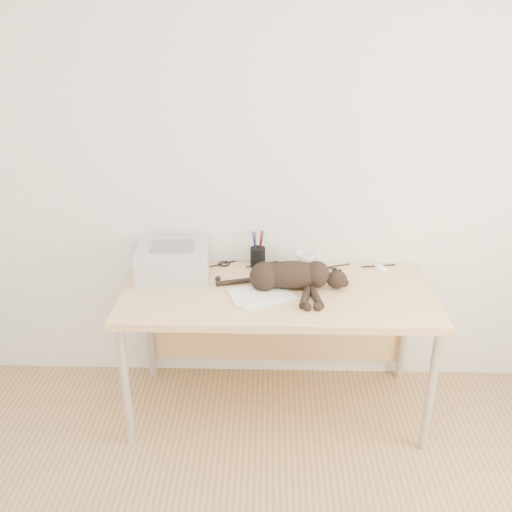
{
  "coord_description": "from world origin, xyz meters",
  "views": [
    {
      "loc": [
        -0.05,
        -1.2,
        2.09
      ],
      "look_at": [
        -0.11,
        1.34,
        0.96
      ],
      "focal_mm": 40.0,
      "sensor_mm": 36.0,
      "label": 1
    }
  ],
  "objects_px": {
    "cat": "(288,277)",
    "desk": "(277,306)",
    "pen_cup": "(258,257)",
    "mug": "(305,262)",
    "mouse": "(381,267)",
    "printer": "(174,261)"
  },
  "relations": [
    {
      "from": "cat",
      "to": "mouse",
      "type": "bearing_deg",
      "value": 24.2
    },
    {
      "from": "mug",
      "to": "mouse",
      "type": "relative_size",
      "value": 1.09
    },
    {
      "from": "desk",
      "to": "mouse",
      "type": "height_order",
      "value": "mouse"
    },
    {
      "from": "cat",
      "to": "mug",
      "type": "height_order",
      "value": "cat"
    },
    {
      "from": "cat",
      "to": "mug",
      "type": "distance_m",
      "value": 0.24
    },
    {
      "from": "mug",
      "to": "mouse",
      "type": "xyz_separation_m",
      "value": [
        0.42,
        0.03,
        -0.03
      ]
    },
    {
      "from": "cat",
      "to": "pen_cup",
      "type": "distance_m",
      "value": 0.31
    },
    {
      "from": "pen_cup",
      "to": "mouse",
      "type": "xyz_separation_m",
      "value": [
        0.68,
        -0.02,
        -0.04
      ]
    },
    {
      "from": "mug",
      "to": "printer",
      "type": "bearing_deg",
      "value": -173.15
    },
    {
      "from": "cat",
      "to": "desk",
      "type": "bearing_deg",
      "value": 131.77
    },
    {
      "from": "printer",
      "to": "pen_cup",
      "type": "height_order",
      "value": "pen_cup"
    },
    {
      "from": "desk",
      "to": "printer",
      "type": "bearing_deg",
      "value": 171.97
    },
    {
      "from": "mug",
      "to": "pen_cup",
      "type": "relative_size",
      "value": 0.51
    },
    {
      "from": "printer",
      "to": "pen_cup",
      "type": "distance_m",
      "value": 0.47
    },
    {
      "from": "mug",
      "to": "pen_cup",
      "type": "xyz_separation_m",
      "value": [
        -0.26,
        0.04,
        0.01
      ]
    },
    {
      "from": "printer",
      "to": "mouse",
      "type": "xyz_separation_m",
      "value": [
        1.13,
        0.11,
        -0.07
      ]
    },
    {
      "from": "pen_cup",
      "to": "desk",
      "type": "bearing_deg",
      "value": -61.71
    },
    {
      "from": "cat",
      "to": "pen_cup",
      "type": "xyz_separation_m",
      "value": [
        -0.16,
        0.26,
        -0.01
      ]
    },
    {
      "from": "cat",
      "to": "pen_cup",
      "type": "height_order",
      "value": "pen_cup"
    },
    {
      "from": "pen_cup",
      "to": "mug",
      "type": "bearing_deg",
      "value": -8.73
    },
    {
      "from": "mug",
      "to": "mouse",
      "type": "distance_m",
      "value": 0.42
    },
    {
      "from": "mug",
      "to": "pen_cup",
      "type": "bearing_deg",
      "value": 171.27
    }
  ]
}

